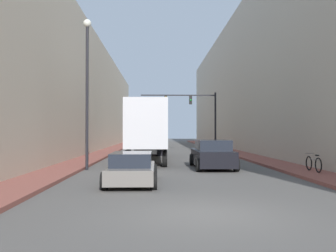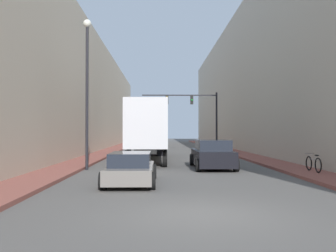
{
  "view_description": "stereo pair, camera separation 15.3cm",
  "coord_description": "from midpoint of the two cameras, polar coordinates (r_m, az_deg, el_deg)",
  "views": [
    {
      "loc": [
        -1.19,
        -9.46,
        2.1
      ],
      "look_at": [
        -0.55,
        12.36,
        2.42
      ],
      "focal_mm": 40.0,
      "sensor_mm": 36.0,
      "label": 1
    },
    {
      "loc": [
        -1.04,
        -9.47,
        2.1
      ],
      "look_at": [
        -0.55,
        12.36,
        2.42
      ],
      "focal_mm": 40.0,
      "sensor_mm": 36.0,
      "label": 2
    }
  ],
  "objects": [
    {
      "name": "building_right",
      "position": [
        41.43,
        14.74,
        6.78
      ],
      "size": [
        6.0,
        80.0,
        15.14
      ],
      "color": "#BCB29E",
      "rests_on": "ground"
    },
    {
      "name": "street_lamp",
      "position": [
        21.09,
        -12.03,
        7.51
      ],
      "size": [
        0.44,
        0.44,
        8.24
      ],
      "color": "black",
      "rests_on": "ground"
    },
    {
      "name": "semi_truck",
      "position": [
        27.52,
        -2.78,
        -0.45
      ],
      "size": [
        2.52,
        13.54,
        4.02
      ],
      "color": "silver",
      "rests_on": "ground"
    },
    {
      "name": "sidewalk_left",
      "position": [
        39.84,
        -8.63,
        -3.73
      ],
      "size": [
        2.07,
        80.0,
        0.15
      ],
      "color": "brown",
      "rests_on": "ground"
    },
    {
      "name": "parked_bicycle",
      "position": [
        19.53,
        21.49,
        -5.38
      ],
      "size": [
        0.44,
        1.82,
        0.86
      ],
      "color": "black",
      "rests_on": "sidewalk_right"
    },
    {
      "name": "sedan_car",
      "position": [
        15.15,
        -5.4,
        -6.47
      ],
      "size": [
        2.02,
        4.45,
        1.26
      ],
      "color": "slate",
      "rests_on": "ground"
    },
    {
      "name": "suv_car",
      "position": [
        21.44,
        6.97,
        -4.36
      ],
      "size": [
        2.23,
        4.92,
        1.62
      ],
      "color": "black",
      "rests_on": "ground"
    },
    {
      "name": "ground_plane",
      "position": [
        9.76,
        5.46,
        -13.24
      ],
      "size": [
        200.0,
        200.0,
        0.0
      ],
      "primitive_type": "plane",
      "color": "#565451"
    },
    {
      "name": "building_left",
      "position": [
        40.69,
        -14.28,
        4.6
      ],
      "size": [
        6.0,
        80.0,
        11.86
      ],
      "color": "beige",
      "rests_on": "ground"
    },
    {
      "name": "traffic_signal_gantry",
      "position": [
        39.87,
        4.67,
        2.49
      ],
      "size": [
        8.02,
        0.35,
        6.25
      ],
      "color": "black",
      "rests_on": "ground"
    },
    {
      "name": "sidewalk_right",
      "position": [
        40.19,
        9.23,
        -3.71
      ],
      "size": [
        2.07,
        80.0,
        0.15
      ],
      "color": "brown",
      "rests_on": "ground"
    }
  ]
}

